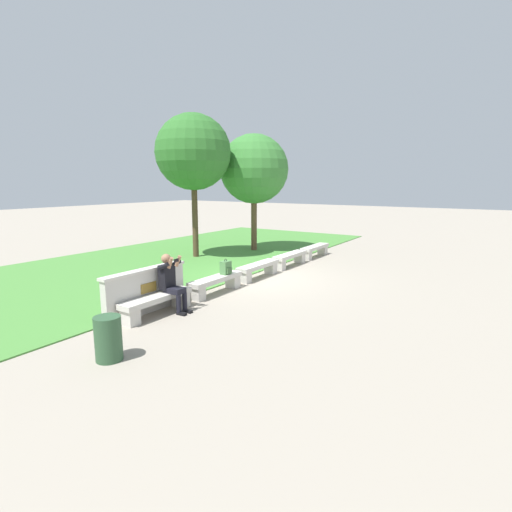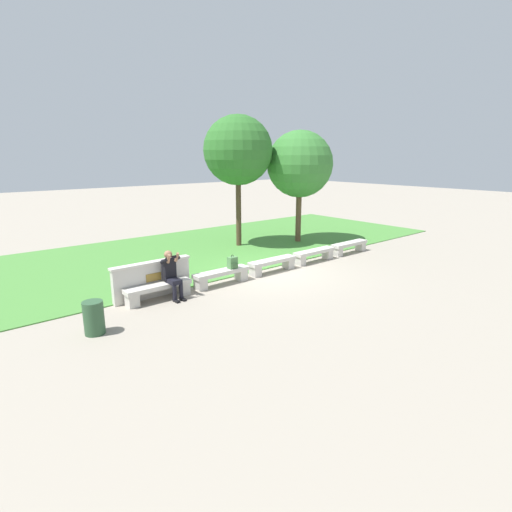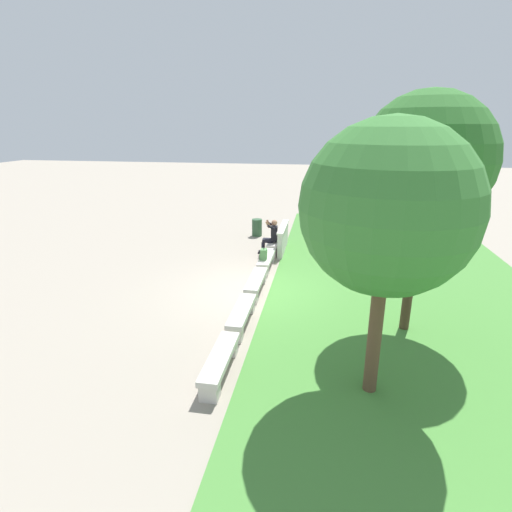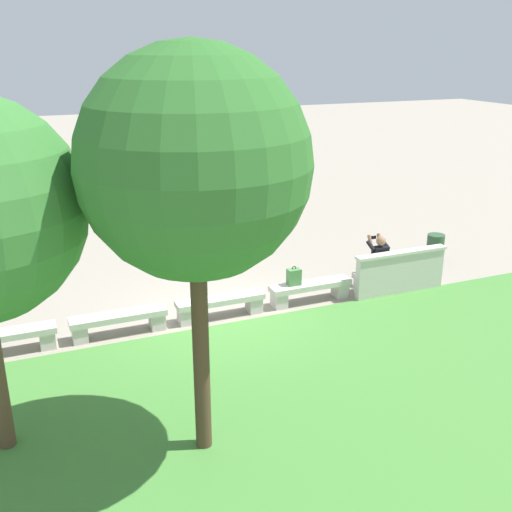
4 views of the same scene
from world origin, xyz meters
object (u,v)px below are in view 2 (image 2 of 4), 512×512
object	(u,v)px
bench_near	(222,275)
trash_bin	(94,318)
bench_end	(349,246)
tree_left_background	(300,164)
bench_main	(158,290)
backpack	(233,263)
person_photographer	(171,272)
bench_far	(314,254)
bench_mid	(272,264)
tree_behind_wall	(238,151)

from	to	relation	value
bench_near	trash_bin	distance (m)	4.27
bench_end	tree_left_background	distance (m)	4.25
bench_main	tree_left_background	bearing A→B (deg)	18.96
backpack	trash_bin	distance (m)	4.64
person_photographer	trash_bin	size ratio (longest dim) A/B	1.76
bench_near	tree_left_background	bearing A→B (deg)	24.61
tree_left_background	bench_end	bearing A→B (deg)	-90.09
bench_main	bench_far	size ratio (longest dim) A/B	1.00
bench_main	trash_bin	size ratio (longest dim) A/B	2.48
tree_left_background	trash_bin	size ratio (longest dim) A/B	6.53
bench_end	trash_bin	distance (m)	10.45
bench_main	bench_mid	size ratio (longest dim) A/B	1.00
bench_near	backpack	world-z (taller)	backpack
backpack	tree_left_background	xyz separation A→B (m)	(5.87, 2.91, 2.81)
bench_mid	backpack	bearing A→B (deg)	-178.48
tree_left_background	tree_behind_wall	bearing A→B (deg)	157.75
bench_near	tree_left_background	xyz separation A→B (m)	(6.26, 2.87, 3.14)
bench_mid	bench_near	bearing A→B (deg)	180.00
backpack	tree_behind_wall	size ratio (longest dim) A/B	0.08
backpack	bench_far	bearing A→B (deg)	0.68
bench_near	trash_bin	xyz separation A→B (m)	(-4.14, -1.04, 0.08)
bench_mid	bench_end	size ratio (longest dim) A/B	1.00
bench_near	backpack	size ratio (longest dim) A/B	4.35
tree_left_background	bench_near	bearing A→B (deg)	-155.39
bench_mid	person_photographer	distance (m)	3.83
bench_end	tree_left_background	size ratio (longest dim) A/B	0.38
bench_end	backpack	xyz separation A→B (m)	(-5.87, -0.04, 0.33)
trash_bin	bench_far	bearing A→B (deg)	7.11
person_photographer	tree_behind_wall	size ratio (longest dim) A/B	0.24
bench_near	bench_far	world-z (taller)	same
bench_far	tree_behind_wall	distance (m)	5.42
bench_far	bench_near	bearing A→B (deg)	180.00
bench_far	trash_bin	world-z (taller)	trash_bin
person_photographer	bench_near	bearing A→B (deg)	2.59
bench_end	bench_main	bearing A→B (deg)	180.00
tree_behind_wall	trash_bin	world-z (taller)	tree_behind_wall
bench_far	tree_behind_wall	size ratio (longest dim) A/B	0.34
bench_end	tree_behind_wall	size ratio (longest dim) A/B	0.34
bench_main	tree_behind_wall	distance (m)	7.90
bench_far	trash_bin	distance (m)	8.37
bench_near	tree_behind_wall	xyz separation A→B (m)	(3.69, 3.92, 3.71)
bench_far	trash_bin	bearing A→B (deg)	-172.89
bench_mid	person_photographer	bearing A→B (deg)	-178.83
bench_near	bench_main	bearing A→B (deg)	180.00
bench_end	tree_behind_wall	bearing A→B (deg)	123.25
tree_behind_wall	person_photographer	bearing A→B (deg)	-143.49
bench_near	person_photographer	distance (m)	1.77
bench_near	bench_mid	world-z (taller)	same
bench_mid	bench_end	xyz separation A→B (m)	(4.17, 0.00, 0.00)
bench_far	bench_end	bearing A→B (deg)	0.00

